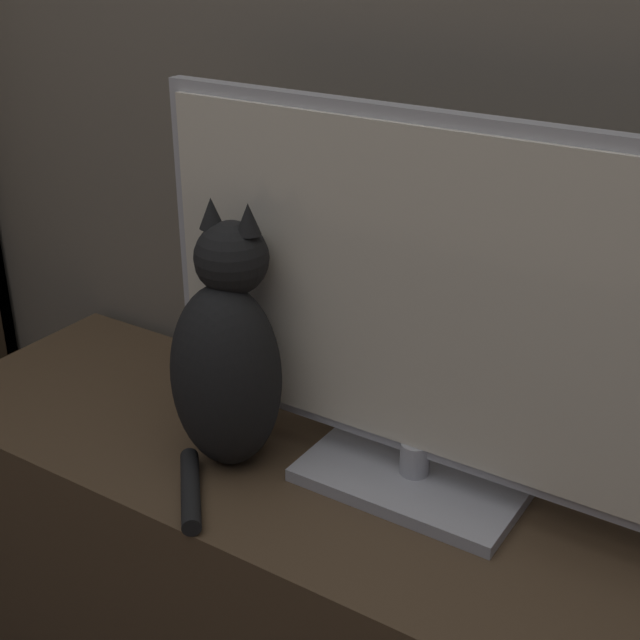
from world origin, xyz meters
TOP-DOWN VIEW (x-y plane):
  - tv_stand at (0.00, 0.96)m, footprint 1.30×0.45m
  - tv at (0.19, 1.01)m, footprint 0.85×0.20m
  - cat at (-0.08, 0.91)m, footprint 0.19×0.28m

SIDE VIEW (x-z plane):
  - tv_stand at x=0.00m, z-range 0.00..0.48m
  - cat at x=-0.08m, z-range 0.45..0.86m
  - tv at x=0.19m, z-range 0.48..1.04m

